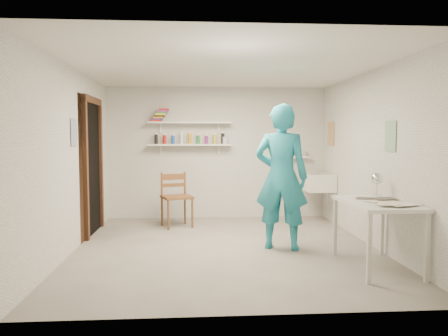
{
  "coord_description": "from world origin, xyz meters",
  "views": [
    {
      "loc": [
        -0.43,
        -5.78,
        1.49
      ],
      "look_at": [
        0.0,
        0.4,
        1.05
      ],
      "focal_mm": 35.0,
      "sensor_mm": 36.0,
      "label": 1
    }
  ],
  "objects": [
    {
      "name": "poster_left",
      "position": [
        -1.99,
        0.05,
        1.55
      ],
      "size": [
        0.01,
        0.28,
        0.36
      ],
      "primitive_type": "cube",
      "color": "#334C7F",
      "rests_on": "wall_left"
    },
    {
      "name": "doorway_recess",
      "position": [
        -1.99,
        1.05,
        1.0
      ],
      "size": [
        0.02,
        0.9,
        2.0
      ],
      "primitive_type": "cube",
      "color": "black",
      "rests_on": "wall_left"
    },
    {
      "name": "spray_cans",
      "position": [
        -0.5,
        2.13,
        1.45
      ],
      "size": [
        1.31,
        0.06,
        0.17
      ],
      "color": "black",
      "rests_on": "shelf_lower"
    },
    {
      "name": "shelf_upper",
      "position": [
        -0.5,
        2.13,
        1.75
      ],
      "size": [
        1.5,
        0.22,
        0.03
      ],
      "primitive_type": "cube",
      "color": "white",
      "rests_on": "wall_back"
    },
    {
      "name": "wooden_chair",
      "position": [
        -0.71,
        1.43,
        0.5
      ],
      "size": [
        0.59,
        0.57,
        1.0
      ],
      "primitive_type": "cube",
      "rotation": [
        0.0,
        0.0,
        0.34
      ],
      "color": "brown",
      "rests_on": "ground"
    },
    {
      "name": "wall_back",
      "position": [
        0.0,
        2.26,
        1.2
      ],
      "size": [
        4.0,
        0.02,
        2.4
      ],
      "primitive_type": "cube",
      "color": "silver",
      "rests_on": "ground"
    },
    {
      "name": "corridor_box",
      "position": [
        -2.7,
        1.05,
        1.05
      ],
      "size": [
        1.4,
        1.5,
        2.1
      ],
      "primitive_type": "cube",
      "color": "brown",
      "rests_on": "ground"
    },
    {
      "name": "floor",
      "position": [
        0.0,
        0.0,
        -0.01
      ],
      "size": [
        4.0,
        4.5,
        0.02
      ],
      "primitive_type": "cube",
      "color": "slate",
      "rests_on": "ground"
    },
    {
      "name": "door_lintel",
      "position": [
        -1.97,
        1.05,
        2.05
      ],
      "size": [
        0.06,
        1.05,
        0.1
      ],
      "primitive_type": "cube",
      "color": "brown",
      "rests_on": "wall_left"
    },
    {
      "name": "poster_right_b",
      "position": [
        1.99,
        -0.55,
        1.5
      ],
      "size": [
        0.01,
        0.3,
        0.38
      ],
      "primitive_type": "cube",
      "color": "#3F724C",
      "rests_on": "wall_right"
    },
    {
      "name": "belfast_sink",
      "position": [
        1.75,
        1.7,
        0.7
      ],
      "size": [
        0.48,
        0.6,
        0.3
      ],
      "primitive_type": "cube",
      "color": "white",
      "rests_on": "wall_right"
    },
    {
      "name": "wall_clock",
      "position": [
        0.65,
        0.11,
        1.28
      ],
      "size": [
        0.34,
        0.15,
        0.35
      ],
      "primitive_type": "cylinder",
      "rotation": [
        1.57,
        0.0,
        -0.33
      ],
      "color": "beige",
      "rests_on": "man"
    },
    {
      "name": "wall_front",
      "position": [
        0.0,
        -2.26,
        1.2
      ],
      "size": [
        4.0,
        0.02,
        2.4
      ],
      "primitive_type": "cube",
      "color": "silver",
      "rests_on": "ground"
    },
    {
      "name": "wall_right",
      "position": [
        2.01,
        0.0,
        1.2
      ],
      "size": [
        0.02,
        4.5,
        2.4
      ],
      "primitive_type": "cube",
      "color": "silver",
      "rests_on": "ground"
    },
    {
      "name": "man",
      "position": [
        0.73,
        -0.1,
        0.96
      ],
      "size": [
        0.81,
        0.66,
        1.92
      ],
      "primitive_type": "imported",
      "rotation": [
        0.0,
        0.0,
        2.81
      ],
      "color": "teal",
      "rests_on": "ground"
    },
    {
      "name": "book_stack",
      "position": [
        -1.03,
        2.13,
        1.88
      ],
      "size": [
        0.32,
        0.14,
        0.22
      ],
      "color": "red",
      "rests_on": "shelf_upper"
    },
    {
      "name": "door_jamb_near",
      "position": [
        -1.97,
        0.55,
        1.0
      ],
      "size": [
        0.06,
        0.1,
        2.0
      ],
      "primitive_type": "cube",
      "color": "brown",
      "rests_on": "ground"
    },
    {
      "name": "shelf_lower",
      "position": [
        -0.5,
        2.13,
        1.35
      ],
      "size": [
        1.5,
        0.22,
        0.03
      ],
      "primitive_type": "cube",
      "color": "white",
      "rests_on": "wall_back"
    },
    {
      "name": "desk_lamp",
      "position": [
        1.83,
        -0.56,
        0.98
      ],
      "size": [
        0.14,
        0.14,
        0.14
      ],
      "primitive_type": "sphere",
      "color": "silver",
      "rests_on": "work_table"
    },
    {
      "name": "ceiling",
      "position": [
        0.0,
        0.0,
        2.41
      ],
      "size": [
        4.0,
        4.5,
        0.02
      ],
      "primitive_type": "cube",
      "color": "silver",
      "rests_on": "wall_back"
    },
    {
      "name": "door_jamb_far",
      "position": [
        -1.97,
        1.55,
        1.0
      ],
      "size": [
        0.06,
        0.1,
        2.0
      ],
      "primitive_type": "cube",
      "color": "brown",
      "rests_on": "ground"
    },
    {
      "name": "wall_left",
      "position": [
        -2.01,
        0.0,
        1.2
      ],
      "size": [
        0.02,
        4.5,
        2.4
      ],
      "primitive_type": "cube",
      "color": "silver",
      "rests_on": "ground"
    },
    {
      "name": "poster_right_a",
      "position": [
        1.99,
        1.8,
        1.55
      ],
      "size": [
        0.01,
        0.34,
        0.42
      ],
      "primitive_type": "cube",
      "color": "#995933",
      "rests_on": "wall_right"
    },
    {
      "name": "ledge_shelf",
      "position": [
        1.35,
        2.17,
        1.12
      ],
      "size": [
        0.7,
        0.14,
        0.03
      ],
      "primitive_type": "cube",
      "color": "white",
      "rests_on": "wall_back"
    },
    {
      "name": "ledge_pots",
      "position": [
        1.35,
        2.17,
        1.18
      ],
      "size": [
        0.48,
        0.07,
        0.09
      ],
      "color": "silver",
      "rests_on": "ledge_shelf"
    },
    {
      "name": "work_table",
      "position": [
        1.64,
        -1.02,
        0.38
      ],
      "size": [
        0.69,
        1.14,
        0.76
      ],
      "primitive_type": "cube",
      "color": "silver",
      "rests_on": "ground"
    },
    {
      "name": "papers",
      "position": [
        1.64,
        -1.02,
        0.78
      ],
      "size": [
        0.3,
        0.22,
        0.03
      ],
      "color": "silver",
      "rests_on": "work_table"
    }
  ]
}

